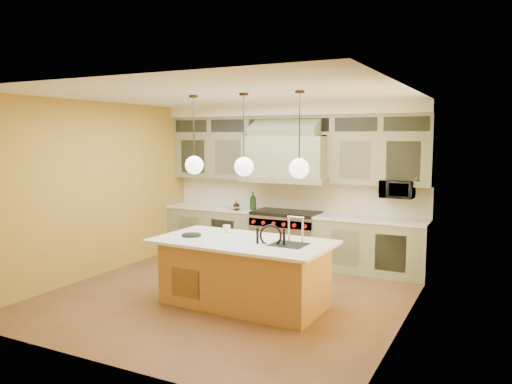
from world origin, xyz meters
The scene contains 18 objects.
floor centered at (0.00, 0.00, 0.00)m, with size 5.00×5.00×0.00m, color brown.
ceiling centered at (0.00, 0.00, 2.90)m, with size 5.00×5.00×0.00m, color white.
wall_back centered at (0.00, 2.50, 1.45)m, with size 5.00×5.00×0.00m, color #AD882F.
wall_front centered at (0.00, -2.50, 1.45)m, with size 5.00×5.00×0.00m, color #AD882F.
wall_left centered at (-2.50, 0.00, 1.45)m, with size 5.00×5.00×0.00m, color #AD882F.
wall_right centered at (2.50, 0.00, 1.45)m, with size 5.00×5.00×0.00m, color #AD882F.
back_cabinetry centered at (0.00, 2.23, 1.43)m, with size 5.00×0.77×2.90m.
range centered at (0.00, 2.14, 0.49)m, with size 1.20×0.74×0.96m.
kitchen_island centered at (0.41, -0.25, 0.47)m, with size 2.46×1.36×1.35m.
counter_stool centered at (0.89, -0.47, 0.67)m, with size 0.52×0.52×1.18m.
microwave centered at (1.95, 2.25, 1.45)m, with size 0.54×0.37×0.30m, color black.
oil_bottle_a centered at (-0.70, 2.15, 1.11)m, with size 0.13×0.13×0.34m, color #183314.
oil_bottle_b centered at (-0.93, 1.92, 1.04)m, with size 0.09×0.09×0.19m, color black.
fruit_bowl centered at (-1.01, 1.99, 0.98)m, with size 0.29×0.29×0.07m, color beige.
cup centered at (-0.07, 0.09, 0.97)m, with size 0.11×0.11×0.11m, color white.
pendant_left centered at (-0.40, -0.25, 1.95)m, with size 0.26×0.26×1.11m.
pendant_center centered at (0.40, -0.25, 1.95)m, with size 0.26×0.26×1.11m.
pendant_right centered at (1.20, -0.25, 1.95)m, with size 0.26×0.26×1.11m.
Camera 1 is at (3.58, -6.16, 2.33)m, focal length 35.00 mm.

